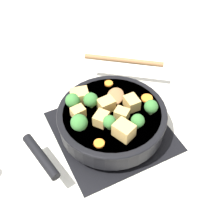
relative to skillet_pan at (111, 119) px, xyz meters
The scene contains 20 objects.
ground_plane 0.06m from the skillet_pan, 10.86° to the left, with size 2.40×2.40×0.00m, color silver.
front_burner_grate 0.05m from the skillet_pan, 10.86° to the left, with size 0.31×0.31×0.03m.
skillet_pan is the anchor object (origin of this frame).
wooden_spoon 0.15m from the skillet_pan, 52.69° to the left, with size 0.24×0.25×0.02m.
tofu_cube_center_large 0.11m from the skillet_pan, 127.87° to the left, with size 0.05×0.04×0.04m, color tan.
tofu_cube_near_handle 0.07m from the skillet_pan, ahead, with size 0.04×0.03×0.03m, color tan.
tofu_cube_east_chunk 0.10m from the skillet_pan, 95.11° to the right, with size 0.05×0.04×0.04m, color tan.
tofu_cube_west_chunk 0.10m from the skillet_pan, 160.83° to the left, with size 0.04×0.03×0.03m, color tan.
tofu_cube_back_piece 0.05m from the skillet_pan, 111.42° to the left, with size 0.04×0.03×0.03m, color tan.
tofu_cube_front_piece 0.06m from the skillet_pan, 153.14° to the right, with size 0.04×0.03×0.03m, color tan.
tofu_cube_mid_small 0.05m from the skillet_pan, 61.54° to the right, with size 0.04×0.03×0.03m, color tan.
broccoli_floret_near_spoon 0.12m from the skillet_pan, 28.36° to the right, with size 0.04×0.04×0.04m.
broccoli_floret_center_top 0.10m from the skillet_pan, 64.33° to the right, with size 0.04×0.04×0.04m.
broccoli_floret_east_rim 0.07m from the skillet_pan, 122.07° to the right, with size 0.03×0.03×0.04m.
broccoli_floret_west_rim 0.11m from the skillet_pan, behind, with size 0.04×0.04×0.05m.
broccoli_floret_north_edge 0.08m from the skillet_pan, 132.51° to the left, with size 0.04×0.04×0.05m.
broccoli_floret_south_cluster 0.12m from the skillet_pan, 143.15° to the left, with size 0.04×0.04×0.05m.
carrot_slice_orange_thin 0.11m from the skillet_pan, 132.97° to the right, with size 0.03×0.03×0.01m, color orange.
carrot_slice_near_center 0.12m from the skillet_pan, 67.31° to the left, with size 0.02×0.02×0.01m, color orange.
carrot_slice_edge_slice 0.12m from the skillet_pan, ahead, with size 0.03×0.03×0.01m, color orange.
Camera 1 is at (-0.25, -0.50, 0.71)m, focal length 50.00 mm.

